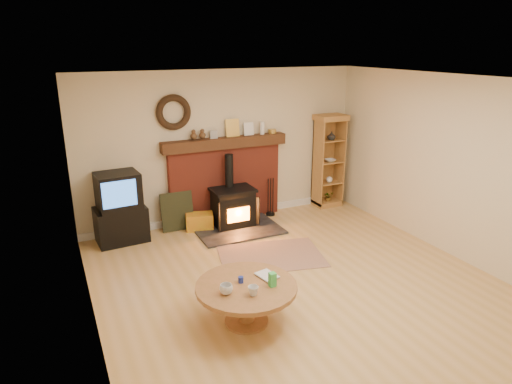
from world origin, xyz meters
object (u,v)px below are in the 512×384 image
curio_cabinet (328,161)px  coffee_table (246,292)px  wood_stove (234,209)px  tv_unit (120,209)px

curio_cabinet → coffee_table: bearing=-135.4°
wood_stove → curio_cabinet: bearing=7.8°
tv_unit → coffee_table: 3.02m
wood_stove → coffee_table: size_ratio=1.25×
coffee_table → tv_unit: bearing=107.0°
wood_stove → coffee_table: 2.85m
wood_stove → curio_cabinet: 2.15m
tv_unit → coffee_table: size_ratio=1.00×
tv_unit → coffee_table: (0.88, -2.88, -0.15)m
wood_stove → tv_unit: wood_stove is taller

